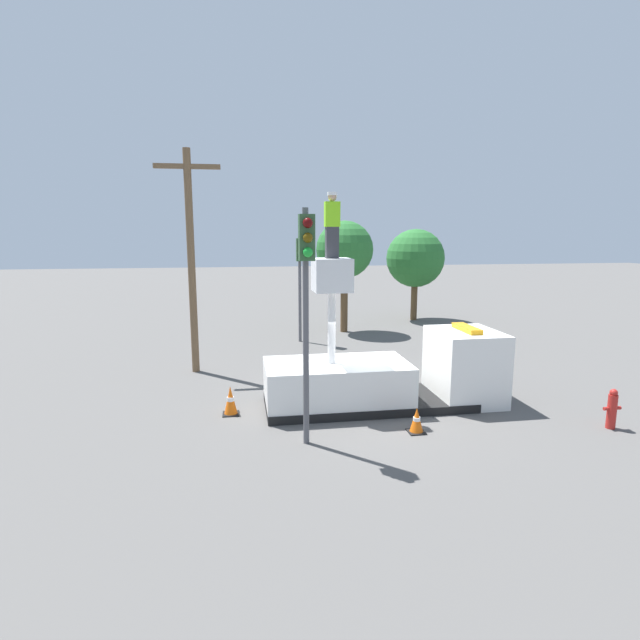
# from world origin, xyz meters

# --- Properties ---
(ground_plane) EXTENTS (120.00, 120.00, 0.00)m
(ground_plane) POSITION_xyz_m (0.00, 0.00, 0.00)
(ground_plane) COLOR #565451
(bucket_truck) EXTENTS (6.80, 2.24, 4.24)m
(bucket_truck) POSITION_xyz_m (0.55, 0.00, 0.86)
(bucket_truck) COLOR black
(bucket_truck) RESTS_ON ground
(worker) EXTENTS (0.40, 0.26, 1.75)m
(worker) POSITION_xyz_m (-1.07, 0.00, 5.12)
(worker) COLOR #38383D
(worker) RESTS_ON bucket_truck
(traffic_light_pole) EXTENTS (0.34, 0.57, 5.47)m
(traffic_light_pole) POSITION_xyz_m (-2.09, -2.42, 3.87)
(traffic_light_pole) COLOR #515156
(traffic_light_pole) RESTS_ON ground
(traffic_light_across) EXTENTS (0.34, 0.57, 4.83)m
(traffic_light_across) POSITION_xyz_m (-0.87, 8.72, 3.43)
(traffic_light_across) COLOR #515156
(traffic_light_across) RESTS_ON ground
(fire_hydrant) EXTENTS (0.47, 0.23, 1.04)m
(fire_hydrant) POSITION_xyz_m (5.69, -2.64, 0.51)
(fire_hydrant) COLOR #B2231E
(fire_hydrant) RESTS_ON ground
(traffic_cone_rear) EXTENTS (0.45, 0.45, 0.80)m
(traffic_cone_rear) POSITION_xyz_m (-3.89, -0.08, 0.38)
(traffic_cone_rear) COLOR black
(traffic_cone_rear) RESTS_ON ground
(traffic_cone_curbside) EXTENTS (0.42, 0.42, 0.64)m
(traffic_cone_curbside) POSITION_xyz_m (0.70, -2.10, 0.30)
(traffic_cone_curbside) COLOR black
(traffic_cone_curbside) RESTS_ON ground
(tree_left_bg) EXTENTS (2.81, 2.81, 5.51)m
(tree_left_bg) POSITION_xyz_m (1.59, 10.82, 4.06)
(tree_left_bg) COLOR brown
(tree_left_bg) RESTS_ON ground
(tree_right_bg) EXTENTS (3.24, 3.24, 5.13)m
(tree_right_bg) POSITION_xyz_m (6.23, 13.54, 3.49)
(tree_right_bg) COLOR brown
(tree_right_bg) RESTS_ON ground
(utility_pole) EXTENTS (2.20, 0.26, 7.72)m
(utility_pole) POSITION_xyz_m (-5.19, 4.50, 4.18)
(utility_pole) COLOR brown
(utility_pole) RESTS_ON ground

